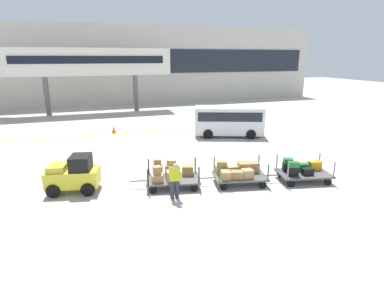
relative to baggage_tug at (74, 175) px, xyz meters
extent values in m
plane|color=#B2ADA0|center=(4.27, -0.24, -0.75)|extent=(120.00, 120.00, 0.00)
cube|color=yellow|center=(1.59, 9.69, -0.75)|extent=(14.86, 1.58, 0.01)
cube|color=#BCB7AD|center=(4.27, 25.76, 3.81)|extent=(52.12, 2.40, 9.13)
cube|color=#1E232D|center=(4.27, 24.51, 4.27)|extent=(49.51, 0.12, 2.80)
cube|color=silver|center=(1.27, 19.76, 4.31)|extent=(15.57, 2.20, 2.60)
cube|color=black|center=(1.27, 18.62, 4.51)|extent=(14.01, 0.08, 0.70)
cylinder|color=#59595B|center=(-3.01, 19.76, 1.13)|extent=(0.50, 0.50, 3.76)
cylinder|color=#59595B|center=(5.55, 19.76, 1.13)|extent=(0.50, 0.50, 3.76)
cube|color=gold|center=(-0.03, 0.01, -0.12)|extent=(2.28, 1.51, 0.70)
cube|color=black|center=(0.33, -0.07, 0.53)|extent=(0.99, 1.13, 0.60)
cube|color=gold|center=(-0.60, 0.13, 0.35)|extent=(0.88, 1.06, 0.24)
cylinder|color=black|center=(-0.59, 0.66, -0.47)|extent=(0.59, 0.29, 0.56)
cylinder|color=black|center=(-0.81, -0.36, -0.47)|extent=(0.59, 0.29, 0.56)
cylinder|color=black|center=(0.74, 0.38, -0.47)|extent=(0.59, 0.29, 0.56)
cylinder|color=black|center=(0.53, -0.65, -0.47)|extent=(0.59, 0.29, 0.56)
cube|color=#4C4C4F|center=(4.08, -0.86, -0.39)|extent=(2.54, 1.84, 0.08)
cylinder|color=black|center=(3.17, -0.01, 0.00)|extent=(0.06, 0.06, 0.70)
cylinder|color=black|center=(2.91, -1.27, 0.00)|extent=(0.06, 0.06, 0.70)
cylinder|color=black|center=(5.24, -0.45, 0.00)|extent=(0.06, 0.06, 0.70)
cylinder|color=black|center=(4.98, -1.71, 0.00)|extent=(0.06, 0.06, 0.70)
cylinder|color=black|center=(3.36, -0.10, -0.59)|extent=(0.33, 0.16, 0.32)
cylinder|color=black|center=(3.11, -1.26, -0.59)|extent=(0.33, 0.16, 0.32)
cylinder|color=black|center=(5.04, -0.46, -0.59)|extent=(0.33, 0.16, 0.32)
cylinder|color=black|center=(4.80, -1.62, -0.59)|extent=(0.33, 0.16, 0.32)
cylinder|color=#333333|center=(2.61, -0.55, -0.41)|extent=(0.70, 0.19, 0.05)
cube|color=tan|center=(3.51, -0.38, -0.11)|extent=(0.54, 0.60, 0.48)
cube|color=tan|center=(3.35, -0.98, -0.19)|extent=(0.54, 0.51, 0.33)
cube|color=#9E7A4C|center=(4.11, -0.50, -0.10)|extent=(0.66, 0.60, 0.50)
cube|color=tan|center=(3.98, -1.18, -0.12)|extent=(0.56, 0.47, 0.47)
cube|color=olive|center=(4.82, -0.66, -0.14)|extent=(0.61, 0.60, 0.43)
cube|color=olive|center=(3.51, -0.38, 0.28)|extent=(0.39, 0.38, 0.31)
cube|color=#9E7A4C|center=(3.35, -0.98, 0.15)|extent=(0.35, 0.32, 0.35)
cube|color=tan|center=(4.11, -0.50, 0.26)|extent=(0.45, 0.38, 0.22)
cube|color=#4C4C4F|center=(7.01, -1.48, -0.39)|extent=(2.54, 1.84, 0.08)
cylinder|color=#237033|center=(6.11, -0.63, 0.00)|extent=(0.06, 0.06, 0.70)
cylinder|color=#237033|center=(5.84, -1.89, 0.00)|extent=(0.06, 0.06, 0.70)
cylinder|color=#237033|center=(8.18, -1.07, 0.00)|extent=(0.06, 0.06, 0.70)
cylinder|color=#237033|center=(7.91, -2.33, 0.00)|extent=(0.06, 0.06, 0.70)
cylinder|color=black|center=(6.29, -0.72, -0.59)|extent=(0.33, 0.16, 0.32)
cylinder|color=black|center=(6.05, -1.88, -0.59)|extent=(0.33, 0.16, 0.32)
cylinder|color=black|center=(7.98, -1.07, -0.59)|extent=(0.33, 0.16, 0.32)
cylinder|color=black|center=(7.73, -2.24, -0.59)|extent=(0.33, 0.16, 0.32)
cylinder|color=#333333|center=(5.54, -1.17, -0.41)|extent=(0.70, 0.19, 0.05)
cube|color=olive|center=(6.32, -1.03, -0.18)|extent=(0.60, 0.53, 0.34)
cube|color=#A87F4C|center=(6.23, -1.67, -0.17)|extent=(0.54, 0.57, 0.37)
cube|color=tan|center=(6.81, -1.10, -0.18)|extent=(0.51, 0.45, 0.34)
cube|color=#9E7A4C|center=(6.71, -1.78, -0.18)|extent=(0.61, 0.53, 0.35)
cube|color=#A87F4C|center=(7.31, -1.27, -0.10)|extent=(0.65, 0.64, 0.51)
cube|color=tan|center=(7.19, -1.82, -0.16)|extent=(0.50, 0.46, 0.38)
cube|color=#A87F4C|center=(7.78, -1.30, -0.12)|extent=(0.48, 0.41, 0.46)
cube|color=#9E7A4C|center=(6.32, -1.03, 0.11)|extent=(0.54, 0.47, 0.26)
cube|color=#4C4C4F|center=(9.95, -2.10, -0.39)|extent=(2.54, 1.84, 0.08)
cylinder|color=gray|center=(9.05, -1.25, 0.00)|extent=(0.06, 0.06, 0.70)
cylinder|color=gray|center=(8.78, -2.51, 0.00)|extent=(0.06, 0.06, 0.70)
cylinder|color=gray|center=(11.12, -1.69, 0.00)|extent=(0.06, 0.06, 0.70)
cylinder|color=gray|center=(10.85, -2.95, 0.00)|extent=(0.06, 0.06, 0.70)
cylinder|color=black|center=(9.23, -1.34, -0.59)|extent=(0.33, 0.16, 0.32)
cylinder|color=black|center=(8.98, -2.50, -0.59)|extent=(0.33, 0.16, 0.32)
cylinder|color=black|center=(10.91, -1.69, -0.59)|extent=(0.33, 0.16, 0.32)
cylinder|color=black|center=(10.67, -2.86, -0.59)|extent=(0.33, 0.16, 0.32)
cylinder|color=#333333|center=(8.48, -1.79, -0.41)|extent=(0.70, 0.19, 0.05)
cube|color=black|center=(9.36, -1.67, -0.15)|extent=(0.53, 0.47, 0.41)
cube|color=black|center=(9.23, -2.25, -0.14)|extent=(0.52, 0.38, 0.42)
cube|color=#236B2D|center=(10.01, -1.83, -0.18)|extent=(0.63, 0.44, 0.35)
cube|color=black|center=(9.91, -2.39, -0.19)|extent=(0.53, 0.29, 0.32)
cube|color=orange|center=(10.66, -1.93, -0.15)|extent=(0.59, 0.36, 0.41)
cube|color=#236B2D|center=(9.36, -1.67, 0.16)|extent=(0.51, 0.48, 0.21)
cube|color=#236B2D|center=(9.23, -2.25, 0.19)|extent=(0.53, 0.43, 0.23)
cylinder|color=#2D334C|center=(3.74, -1.99, -0.34)|extent=(0.16, 0.16, 0.82)
cylinder|color=#2D334C|center=(3.94, -1.98, -0.34)|extent=(0.16, 0.16, 0.82)
cube|color=#D1E51E|center=(3.84, -2.08, 0.33)|extent=(0.41, 0.43, 0.61)
sphere|color=tan|center=(3.84, -2.20, 0.70)|extent=(0.22, 0.22, 0.22)
cube|color=silver|center=(10.25, 6.74, 0.39)|extent=(5.16, 3.44, 1.90)
cube|color=#1E232D|center=(10.25, 6.74, 0.79)|extent=(4.81, 3.34, 0.64)
cylinder|color=black|center=(8.55, 6.43, -0.41)|extent=(0.72, 0.46, 0.68)
cylinder|color=black|center=(11.34, 5.40, -0.41)|extent=(0.72, 0.46, 0.68)
cone|color=orange|center=(2.42, 10.12, -0.48)|extent=(0.36, 0.36, 0.55)
camera|label=1|loc=(0.92, -13.03, 4.75)|focal=28.83mm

